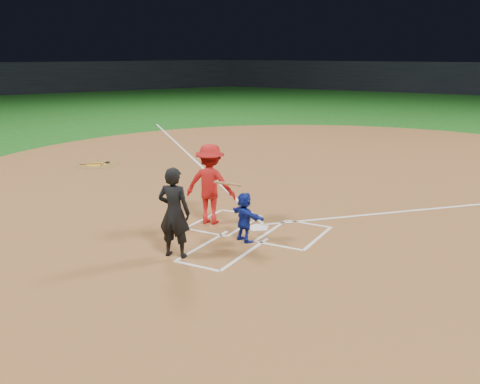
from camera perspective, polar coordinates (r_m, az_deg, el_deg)
The scene contains 13 objects.
ground at distance 13.42m, azimuth 1.95°, elevation -3.90°, with size 120.00×120.00×0.00m, color #134C14.
home_plate_dirt at distance 18.78m, azimuth 10.22°, elevation 1.35°, with size 28.00×28.00×0.01m, color brown.
stadium_wall_far at distance 59.70m, azimuth 23.61°, elevation 11.03°, with size 80.00×1.20×3.20m, color black.
home_plate at distance 13.42m, azimuth 1.95°, elevation -3.82°, with size 0.60×0.60×0.02m, color white.
on_deck_circle at distance 21.58m, azimuth -15.05°, elevation 2.85°, with size 1.70×1.70×0.01m, color brown.
on_deck_logo at distance 21.58m, azimuth -15.05°, elevation 2.87°, with size 0.80×0.80×0.00m, color gold.
on_deck_bat_a at distance 21.65m, azimuth -14.32°, elevation 3.04°, with size 0.06×0.06×0.84m, color #9C6A39.
on_deck_bat_b at distance 21.64m, azimuth -15.63°, elevation 2.94°, with size 0.06×0.06×0.84m, color brown.
bat_weight_donut at distance 21.73m, azimuth -13.95°, elevation 3.08°, with size 0.19×0.19×0.05m, color black.
catcher at distance 12.34m, azimuth 0.49°, elevation -2.68°, with size 1.08×0.35×1.17m, color #122498.
umpire at distance 11.40m, azimuth -7.04°, elevation -2.18°, with size 0.72×0.47×1.97m, color black.
chalk_markings at distance 18.12m, azimuth 9.50°, elevation 0.92°, with size 28.35×17.32×0.01m.
batter_at_plate at distance 13.57m, azimuth -3.18°, elevation 0.85°, with size 1.51×1.06×2.05m.
Camera 1 is at (5.69, -11.37, 4.31)m, focal length 40.00 mm.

